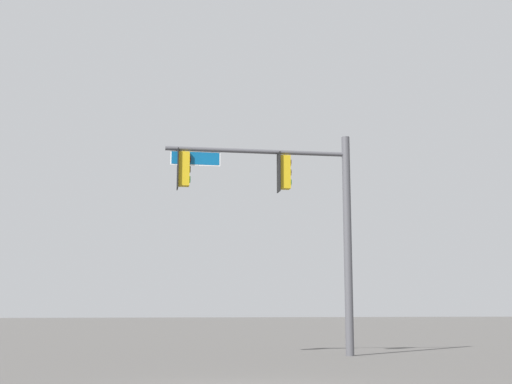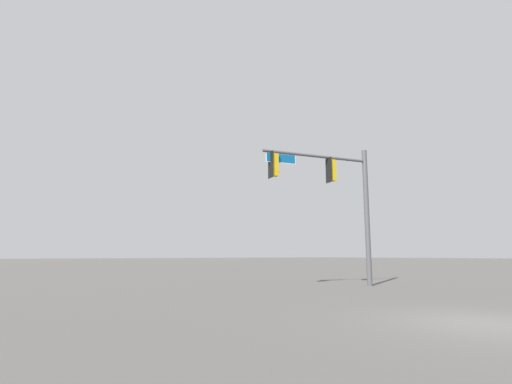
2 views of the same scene
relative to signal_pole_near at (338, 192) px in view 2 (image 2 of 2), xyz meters
name	(u,v)px [view 2 (image 2 of 2)]	position (x,y,z in m)	size (l,w,h in m)	color
ground_plane	(489,324)	(5.42, 9.40, -4.78)	(400.00, 400.00, 0.00)	#514F4C
signal_pole_near	(338,192)	(0.00, 0.00, 0.00)	(5.96, 1.68, 7.15)	#47474C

